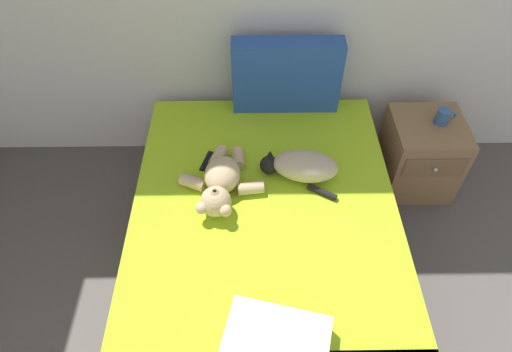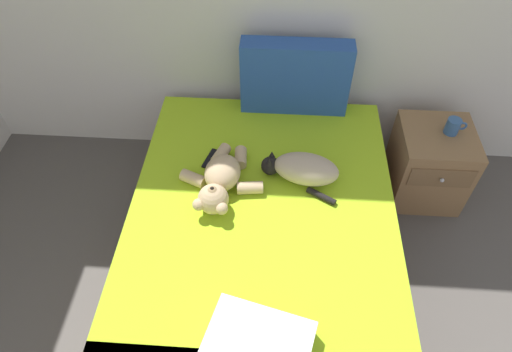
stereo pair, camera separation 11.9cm
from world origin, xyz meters
The scene contains 8 objects.
bed centered at (1.92, 3.06, 0.24)m, with size 1.39×1.92×0.49m.
patterned_cushion centered at (2.07, 3.93, 0.71)m, with size 0.63×0.13×0.45m.
cat centered at (2.12, 3.35, 0.56)m, with size 0.42×0.31×0.15m.
teddy_bear centered at (1.70, 3.24, 0.56)m, with size 0.44×0.51×0.16m.
cell_phone centered at (1.63, 3.45, 0.49)m, with size 0.11×0.16×0.01m.
throw_pillow centered at (1.95, 2.42, 0.54)m, with size 0.40×0.28×0.11m, color white.
nightstand centered at (2.93, 3.72, 0.25)m, with size 0.43×0.46×0.50m.
mug centered at (2.98, 3.75, 0.55)m, with size 0.12×0.08×0.09m.
Camera 1 is at (1.86, 1.76, 2.26)m, focal length 31.17 mm.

